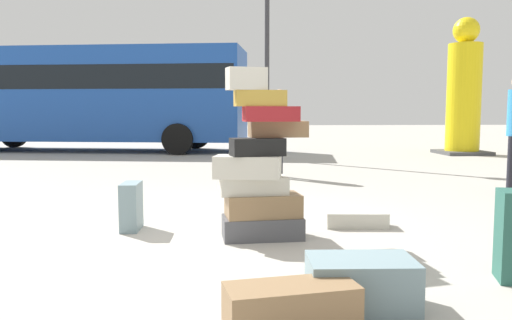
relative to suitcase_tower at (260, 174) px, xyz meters
The scene contains 11 objects.
ground_plane 0.76m from the suitcase_tower, 154.17° to the left, with size 80.00×80.00×0.00m, color #ADA89E.
suitcase_tower is the anchor object (origin of this frame).
suitcase_cream_foreground_far 1.30m from the suitcase_tower, 22.10° to the left, with size 0.66×0.28×0.16m, color beige.
suitcase_slate_foreground_near 1.46m from the suitcase_tower, 160.65° to the left, with size 0.18×0.40×0.50m, color gray.
suitcase_teal_upright_blue 2.26m from the suitcase_tower, 38.40° to the right, with size 0.20×0.30×0.67m, color #26594C.
suitcase_brown_behind_tower 2.19m from the suitcase_tower, 89.75° to the right, with size 0.75×0.32×0.27m, color olive.
suitcase_slate_left_side 1.95m from the suitcase_tower, 74.51° to the right, with size 0.67×0.43×0.32m, color gray.
person_bearded_onlooker 4.72m from the suitcase_tower, 80.96° to the left, with size 0.30×0.34×1.66m.
yellow_dummy_statue 11.68m from the suitcase_tower, 54.93° to the left, with size 1.34×1.34×3.92m.
parked_bus 12.53m from the suitcase_tower, 111.31° to the left, with size 10.15×4.10×3.15m.
lamp_post 8.83m from the suitcase_tower, 84.18° to the left, with size 0.36×0.36×5.51m.
Camera 1 is at (-0.02, -5.14, 1.25)m, focal length 36.02 mm.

